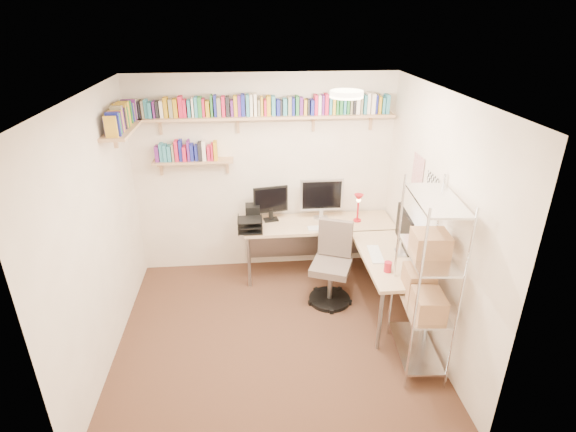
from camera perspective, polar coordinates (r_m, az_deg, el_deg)
The scene contains 6 objects.
ground at distance 4.95m, azimuth -1.88°, elevation -14.71°, with size 3.20×3.20×0.00m, color #442B1D.
room_shell at distance 4.14m, azimuth -2.11°, elevation 2.08°, with size 3.24×3.04×2.52m.
wall_shelves at distance 5.24m, azimuth -7.72°, elevation 12.20°, with size 3.12×1.09×0.80m.
corner_desk at distance 5.42m, azimuth 4.76°, elevation -1.97°, with size 1.93×1.84×1.26m.
office_chair at distance 5.26m, azimuth 5.57°, elevation -6.72°, with size 0.56×0.56×0.97m.
wire_rack at distance 4.29m, azimuth 17.01°, elevation -7.48°, with size 0.45×0.81×1.80m.
Camera 1 is at (-0.19, -3.82, 3.14)m, focal length 28.00 mm.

